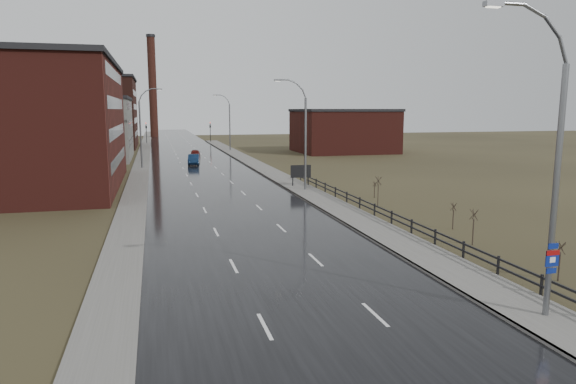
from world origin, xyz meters
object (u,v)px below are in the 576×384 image
car_far (195,154)px  billboard (301,172)px  streetlight_main (550,169)px  car_near (194,160)px

car_far → billboard: bearing=109.2°
streetlight_main → car_near: size_ratio=2.59×
streetlight_main → billboard: size_ratio=5.00×
streetlight_main → car_far: size_ratio=2.94×
streetlight_main → billboard: (0.63, 36.78, -4.40)m
billboard → car_far: billboard is taller
car_near → car_far: size_ratio=1.13×
billboard → car_near: 27.94m
streetlight_main → car_far: 75.90m
streetlight_main → car_near: 63.88m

